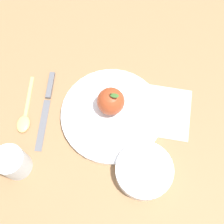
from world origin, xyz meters
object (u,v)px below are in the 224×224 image
at_px(knife, 46,104).
at_px(dinner_plate, 112,114).
at_px(side_bowl, 144,170).
at_px(apple, 111,101).
at_px(spoon, 25,118).
at_px(cup, 13,162).
at_px(linen_napkin, 168,112).

bearing_deg(knife, dinner_plate, 17.52).
xyz_separation_m(dinner_plate, side_bowl, (0.14, -0.10, 0.01)).
relative_size(apple, knife, 0.40).
xyz_separation_m(apple, side_bowl, (0.15, -0.11, -0.03)).
distance_m(dinner_plate, spoon, 0.23).
xyz_separation_m(cup, spoon, (-0.06, 0.11, -0.04)).
bearing_deg(spoon, apple, 34.32).
relative_size(apple, cup, 1.00).
relative_size(apple, spoon, 0.52).
distance_m(apple, cup, 0.28).
bearing_deg(dinner_plate, cup, -121.73).
xyz_separation_m(spoon, linen_napkin, (0.33, 0.19, -0.00)).
relative_size(side_bowl, cup, 1.65).
relative_size(knife, linen_napkin, 1.42).
relative_size(dinner_plate, apple, 3.19).
height_order(dinner_plate, cup, cup).
relative_size(side_bowl, knife, 0.66).
xyz_separation_m(apple, linen_napkin, (0.14, 0.06, -0.05)).
xyz_separation_m(side_bowl, linen_napkin, (-0.01, 0.18, -0.02)).
bearing_deg(cup, knife, 99.47).
bearing_deg(apple, cup, -118.50).
distance_m(cup, knife, 0.19).
bearing_deg(side_bowl, linen_napkin, 93.28).
xyz_separation_m(dinner_plate, spoon, (-0.20, -0.12, -0.00)).
height_order(apple, cup, apple).
height_order(knife, linen_napkin, knife).
height_order(dinner_plate, linen_napkin, dinner_plate).
relative_size(dinner_plate, side_bowl, 1.92).
relative_size(cup, knife, 0.40).
height_order(dinner_plate, side_bowl, side_bowl).
bearing_deg(apple, knife, -157.41).
bearing_deg(spoon, knife, 65.56).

